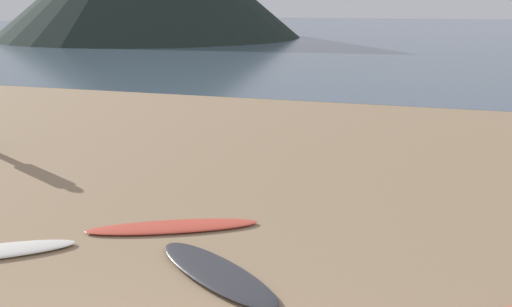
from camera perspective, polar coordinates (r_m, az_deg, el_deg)
ground_plane at (r=12.19m, az=6.45°, el=0.31°), size 120.00×120.00×0.20m
ocean_water at (r=67.29m, az=15.34°, el=12.55°), size 140.00×100.00×0.01m
surfboard_3 at (r=7.83m, az=-8.87°, el=-7.70°), size 2.42×1.46×0.07m
surfboard_4 at (r=6.51m, az=-4.26°, el=-12.52°), size 2.08×1.62×0.09m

